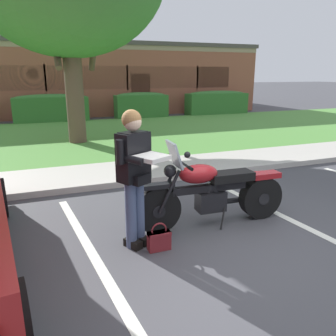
{
  "coord_description": "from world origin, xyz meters",
  "views": [
    {
      "loc": [
        -2.16,
        -3.25,
        2.1
      ],
      "look_at": [
        -0.56,
        0.9,
        0.85
      ],
      "focal_mm": 36.09,
      "sensor_mm": 36.0,
      "label": 1
    }
  ],
  "objects": [
    {
      "name": "hedge_center_left",
      "position": [
        -1.55,
        12.67,
        0.65
      ],
      "size": [
        3.16,
        0.9,
        1.24
      ],
      "color": "#336B2D",
      "rests_on": "ground"
    },
    {
      "name": "hedge_center_right",
      "position": [
        2.59,
        12.67,
        0.65
      ],
      "size": [
        2.51,
        0.9,
        1.24
      ],
      "color": "#336B2D",
      "rests_on": "ground"
    },
    {
      "name": "handbag",
      "position": [
        -0.91,
        0.28,
        0.14
      ],
      "size": [
        0.28,
        0.13,
        0.36
      ],
      "color": "maroon",
      "rests_on": "ground"
    },
    {
      "name": "ground_plane",
      "position": [
        0.0,
        0.0,
        0.0
      ],
      "size": [
        140.0,
        140.0,
        0.0
      ],
      "primitive_type": "plane",
      "color": "#424247"
    },
    {
      "name": "curb_strip",
      "position": [
        0.0,
        2.86,
        0.06
      ],
      "size": [
        60.0,
        0.2,
        0.12
      ],
      "primitive_type": "cube",
      "color": "#B7B2A8",
      "rests_on": "ground"
    },
    {
      "name": "rider_person",
      "position": [
        -1.14,
        0.49,
        1.01
      ],
      "size": [
        0.59,
        0.67,
        1.7
      ],
      "color": "black",
      "rests_on": "ground"
    },
    {
      "name": "stall_stripe_1",
      "position": [
        1.22,
        0.2,
        0.0
      ],
      "size": [
        0.58,
        4.39,
        0.01
      ],
      "primitive_type": "cube",
      "rotation": [
        0.0,
        0.0,
        0.1
      ],
      "color": "silver",
      "rests_on": "ground"
    },
    {
      "name": "stall_stripe_0",
      "position": [
        -1.67,
        0.2,
        0.0
      ],
      "size": [
        0.58,
        4.39,
        0.01
      ],
      "primitive_type": "cube",
      "rotation": [
        0.0,
        0.0,
        0.1
      ],
      "color": "silver",
      "rests_on": "ground"
    },
    {
      "name": "concrete_walk",
      "position": [
        0.0,
        3.71,
        0.04
      ],
      "size": [
        60.0,
        1.5,
        0.08
      ],
      "primitive_type": "cube",
      "color": "#B7B2A8",
      "rests_on": "ground"
    },
    {
      "name": "hedge_right",
      "position": [
        6.74,
        12.67,
        0.65
      ],
      "size": [
        3.31,
        0.9,
        1.24
      ],
      "color": "#336B2D",
      "rests_on": "ground"
    },
    {
      "name": "motorcycle",
      "position": [
        0.11,
        0.7,
        0.49
      ],
      "size": [
        2.24,
        0.82,
        1.26
      ],
      "color": "black",
      "rests_on": "ground"
    },
    {
      "name": "grass_lawn",
      "position": [
        0.0,
        8.44,
        0.03
      ],
      "size": [
        60.0,
        7.97,
        0.06
      ],
      "primitive_type": "cube",
      "color": "#518E3D",
      "rests_on": "ground"
    },
    {
      "name": "brick_building",
      "position": [
        -1.65,
        19.55,
        1.84
      ],
      "size": [
        23.01,
        11.79,
        3.67
      ],
      "color": "#93513D",
      "rests_on": "ground"
    }
  ]
}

